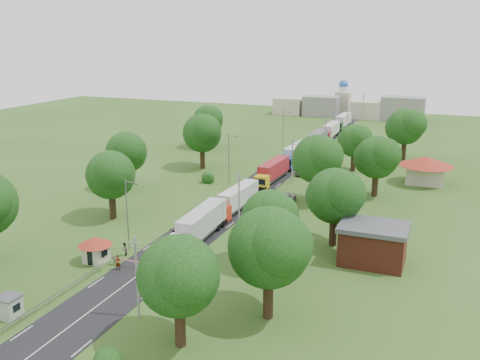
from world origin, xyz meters
The scene contains 46 objects.
ground centered at (0.00, 0.00, 0.00)m, with size 260.00×260.00×0.00m, color #33501A.
road centered at (0.00, 20.00, 0.00)m, with size 8.00×200.00×0.04m, color black.
boom_barrier centered at (-1.36, -25.00, 0.89)m, with size 9.22×0.35×1.18m.
guard_booth centered at (-7.20, -25.00, 2.16)m, with size 4.40×4.40×3.45m.
kiosk centered at (-7.00, -40.00, 1.23)m, with size 2.30×2.30×2.41m.
guard_rail centered at (-5.00, -35.00, 0.00)m, with size 0.10×17.00×1.70m, color slate, non-canonical shape.
info_sign centered at (5.20, 35.00, 3.00)m, with size 0.12×3.10×4.10m.
pole_0 centered at (5.50, -35.00, 4.68)m, with size 1.60×0.24×9.00m.
pole_1 centered at (5.50, -7.00, 4.68)m, with size 1.60×0.24×9.00m.
pole_2 centered at (5.50, 21.00, 4.68)m, with size 1.60×0.24×9.00m.
pole_3 centered at (5.50, 49.00, 4.68)m, with size 1.60×0.24×9.00m.
pole_4 centered at (5.50, 77.00, 4.68)m, with size 1.60×0.24×9.00m.
pole_5 centered at (5.50, 105.00, 4.68)m, with size 1.60×0.24×9.00m.
lamp_0 centered at (-5.35, -20.00, 5.55)m, with size 2.03×0.22×10.00m.
lamp_1 centered at (-5.35, 15.00, 5.55)m, with size 2.03×0.22×10.00m.
lamp_2 centered at (-5.35, 50.00, 5.55)m, with size 2.03×0.22×10.00m.
tree_0 centered at (11.99, -37.84, 7.22)m, with size 8.80×8.80×11.07m.
tree_1 centered at (17.99, -29.83, 7.85)m, with size 9.60×9.60×12.05m.
tree_2 centered at (13.99, -17.86, 6.60)m, with size 8.00×8.00×10.10m.
tree_3 centered at (19.99, -7.84, 7.22)m, with size 8.80×8.80×11.07m.
tree_4 centered at (12.99, 10.17, 7.85)m, with size 9.60×9.60×12.05m.
tree_5 centered at (21.99, 18.16, 7.22)m, with size 8.80×8.80×11.07m.
tree_6 centered at (14.99, 35.14, 6.60)m, with size 8.00×8.00×10.10m.
tree_7 centered at (23.99, 50.17, 7.85)m, with size 9.60×9.60×12.05m.
tree_10 centered at (-15.01, -9.84, 7.22)m, with size 8.80×8.80×11.07m.
tree_11 centered at (-22.01, 5.16, 7.22)m, with size 8.80×8.80×11.07m.
tree_12 centered at (-16.01, 25.17, 7.85)m, with size 9.60×9.60×12.05m.
tree_13 centered at (-24.01, 45.16, 7.22)m, with size 8.80×8.80×11.07m.
house_brick centered at (26.00, -12.00, 2.65)m, with size 8.60×6.60×5.20m.
house_cream centered at (30.00, 30.00, 3.64)m, with size 10.08×10.08×5.80m.
distant_town centered at (0.68, 110.00, 3.49)m, with size 52.00×8.00×8.00m.
church centered at (-4.00, 118.00, 5.39)m, with size 5.00×5.00×12.30m.
truck_0 centered at (1.89, -13.30, 2.26)m, with size 3.07×15.37×4.25m.
truck_1 centered at (1.87, 0.83, 2.04)m, with size 3.05×13.94×3.85m.
truck_2 centered at (1.62, 20.31, 2.10)m, with size 3.00×14.35×3.97m.
truck_3 centered at (1.86, 36.52, 2.27)m, with size 3.26×15.48×4.28m.
truck_4 centered at (2.35, 53.14, 2.29)m, with size 2.77×15.56×4.31m.
truck_5 centered at (2.34, 69.63, 2.14)m, with size 2.56×14.53×4.03m.
truck_6 centered at (2.17, 87.99, 2.15)m, with size 2.84×14.64×4.05m.
car_lane_front centered at (-1.00, -20.00, 0.80)m, with size 1.88×4.67×1.59m, color black.
car_lane_mid centered at (-1.00, -18.00, 0.73)m, with size 1.54×4.41×1.45m, color gray.
car_lane_rear centered at (-1.00, -12.00, 0.78)m, with size 2.19×5.38×1.56m, color black.
car_verge_near centered at (8.00, 8.23, 0.83)m, with size 2.77×6.01×1.67m, color #B2B2B2.
car_verge_far centered at (5.50, 27.71, 0.84)m, with size 1.98×4.92×1.68m, color #56575D.
pedestrian_near centered at (-3.13, -26.06, 0.96)m, with size 0.70×0.46×1.92m, color gray.
pedestrian_booth centered at (-4.88, -22.00, 0.91)m, with size 0.89×0.69×1.82m, color gray.
Camera 1 is at (33.90, -77.49, 28.66)m, focal length 40.00 mm.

